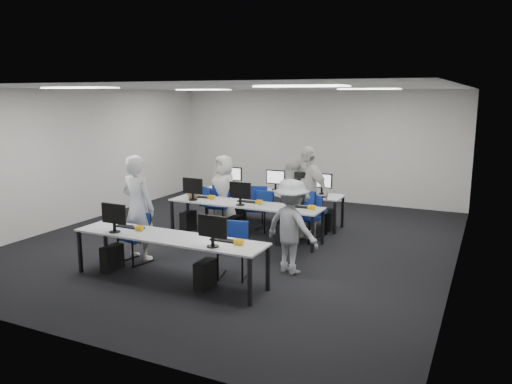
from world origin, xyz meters
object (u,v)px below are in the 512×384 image
at_px(chair_4, 308,226).
at_px(photographer, 292,227).
at_px(student_1, 291,198).
at_px(desk_mid, 244,206).
at_px(chair_3, 256,217).
at_px(chair_7, 311,221).
at_px(chair_6, 267,216).
at_px(student_3, 307,192).
at_px(chair_5, 212,212).
at_px(student_2, 224,190).
at_px(desk_front, 168,239).
at_px(student_0, 138,208).
at_px(chair_0, 136,247).
at_px(chair_2, 218,214).
at_px(chair_1, 233,260).

distance_m(chair_4, photographer, 1.97).
relative_size(student_1, photographer, 1.04).
bearing_deg(desk_mid, photographer, -41.99).
bearing_deg(student_1, chair_3, -8.03).
bearing_deg(chair_7, chair_6, -170.33).
height_order(desk_mid, student_3, student_3).
height_order(chair_6, student_1, student_1).
xyz_separation_m(desk_mid, student_3, (1.05, 0.75, 0.25)).
height_order(chair_5, student_2, student_2).
height_order(desk_front, student_0, student_0).
bearing_deg(chair_0, student_2, 99.59).
bearing_deg(chair_5, student_1, 16.65).
xyz_separation_m(chair_0, student_3, (2.11, 2.85, 0.66)).
bearing_deg(chair_2, chair_1, -63.35).
bearing_deg(chair_3, photographer, -71.04).
height_order(chair_3, chair_6, chair_3).
xyz_separation_m(chair_7, student_3, (-0.08, -0.06, 0.62)).
bearing_deg(student_1, desk_mid, 35.33).
distance_m(student_0, photographer, 2.74).
bearing_deg(chair_0, student_0, 118.99).
height_order(chair_1, student_3, student_3).
height_order(chair_4, student_3, student_3).
bearing_deg(student_2, chair_1, -33.51).
xyz_separation_m(chair_1, chair_4, (0.37, 2.46, 0.00)).
distance_m(chair_6, student_0, 3.16).
bearing_deg(student_0, photographer, -164.26).
relative_size(chair_5, chair_6, 1.01).
height_order(chair_5, student_0, student_0).
distance_m(chair_5, student_1, 2.03).
relative_size(chair_0, chair_2, 0.97).
height_order(student_1, photographer, student_1).
relative_size(desk_front, photographer, 2.06).
xyz_separation_m(desk_front, student_1, (0.77, 3.19, 0.12)).
xyz_separation_m(chair_5, student_0, (0.07, -2.66, 0.66)).
relative_size(chair_6, student_1, 0.54).
xyz_separation_m(chair_0, chair_2, (0.09, 2.72, 0.01)).
height_order(student_0, student_3, student_0).
height_order(chair_2, student_1, student_1).
relative_size(chair_0, chair_7, 0.88).
relative_size(desk_front, chair_6, 3.72).
bearing_deg(chair_7, desk_mid, -128.60).
bearing_deg(student_2, chair_5, -124.83).
distance_m(chair_2, chair_6, 1.10).
xyz_separation_m(desk_front, chair_0, (-1.06, 0.50, -0.41)).
relative_size(chair_0, chair_6, 1.00).
height_order(chair_6, student_2, student_2).
height_order(desk_front, chair_3, chair_3).
distance_m(chair_0, student_1, 3.29).
xyz_separation_m(desk_mid, chair_4, (1.19, 0.45, -0.40)).
bearing_deg(chair_1, chair_6, 89.54).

